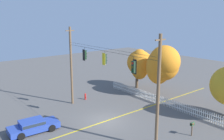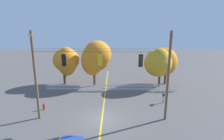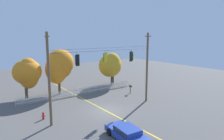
{
  "view_description": "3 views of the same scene",
  "coord_description": "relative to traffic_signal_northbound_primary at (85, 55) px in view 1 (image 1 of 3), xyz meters",
  "views": [
    {
      "loc": [
        18.27,
        -14.06,
        10.49
      ],
      "look_at": [
        0.88,
        0.08,
        5.4
      ],
      "focal_mm": 39.67,
      "sensor_mm": 36.0,
      "label": 1
    },
    {
      "loc": [
        1.36,
        -19.79,
        10.91
      ],
      "look_at": [
        1.04,
        0.28,
        5.2
      ],
      "focal_mm": 33.88,
      "sensor_mm": 36.0,
      "label": 2
    },
    {
      "loc": [
        -12.83,
        -18.9,
        8.77
      ],
      "look_at": [
        0.89,
        0.07,
        4.79
      ],
      "focal_mm": 32.79,
      "sensor_mm": 36.0,
      "label": 3
    }
  ],
  "objects": [
    {
      "name": "lane_centerline_stripe",
      "position": [
        3.58,
        0.01,
        -6.27
      ],
      "size": [
        0.16,
        36.0,
        0.01
      ],
      "primitive_type": "cube",
      "color": "gold",
      "rests_on": "ground"
    },
    {
      "name": "traffic_signal_eastbound_side",
      "position": [
        3.47,
        0.0,
        0.05
      ],
      "size": [
        0.43,
        0.38,
        1.33
      ],
      "color": "black"
    },
    {
      "name": "white_picket_fence",
      "position": [
        4.43,
        7.86,
        -5.74
      ],
      "size": [
        18.35,
        0.06,
        1.07
      ],
      "color": "silver",
      "rests_on": "ground"
    },
    {
      "name": "traffic_signal_southbound_primary",
      "position": [
        7.4,
        0.02,
        -0.08
      ],
      "size": [
        0.43,
        0.38,
        1.52
      ],
      "color": "black"
    },
    {
      "name": "traffic_signal_northbound_primary",
      "position": [
        0.0,
        0.0,
        0.0
      ],
      "size": [
        0.43,
        0.38,
        1.41
      ],
      "color": "black"
    },
    {
      "name": "ground",
      "position": [
        3.58,
        0.01,
        -6.27
      ],
      "size": [
        80.0,
        80.0,
        0.0
      ],
      "primitive_type": "plane",
      "color": "#565451"
    },
    {
      "name": "parked_car",
      "position": [
        1.25,
        -6.52,
        -5.67
      ],
      "size": [
        2.19,
        4.55,
        1.15
      ],
      "color": "#28429E",
      "rests_on": "ground"
    },
    {
      "name": "roadside_mailbox",
      "position": [
        10.77,
        4.01,
        -5.23
      ],
      "size": [
        0.25,
        0.44,
        1.29
      ],
      "color": "brown",
      "rests_on": "ground"
    },
    {
      "name": "signal_support_span",
      "position": [
        3.58,
        0.01,
        -1.62
      ],
      "size": [
        13.36,
        1.1,
        9.11
      ],
      "color": "brown",
      "rests_on": "ground"
    },
    {
      "name": "autumn_maple_near_fence",
      "position": [
        -2.36,
        10.71,
        -2.63
      ],
      "size": [
        3.93,
        3.36,
        5.71
      ],
      "color": "brown",
      "rests_on": "ground"
    },
    {
      "name": "fire_hydrant",
      "position": [
        -3.14,
        1.95,
        -5.88
      ],
      "size": [
        0.38,
        0.22,
        0.81
      ],
      "color": "red",
      "rests_on": "ground"
    },
    {
      "name": "autumn_maple_mid",
      "position": [
        2.04,
        10.34,
        -2.01
      ],
      "size": [
        4.39,
        3.83,
        6.71
      ],
      "color": "brown",
      "rests_on": "ground"
    }
  ]
}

